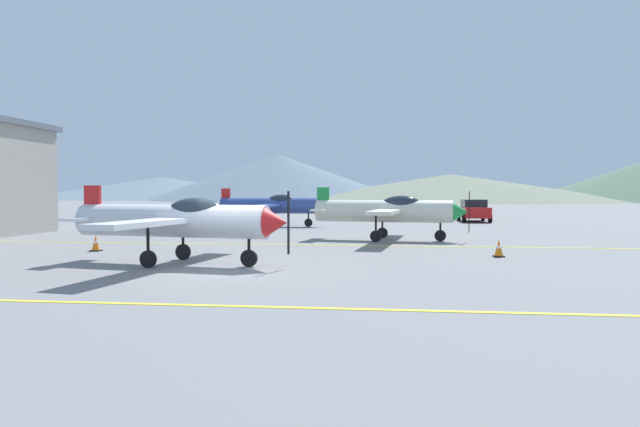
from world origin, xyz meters
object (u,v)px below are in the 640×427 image
object	(u,v)px
airplane_mid	(389,210)
car_sedan	(474,210)
airplane_far	(273,205)
traffic_cone_side	(499,248)
traffic_cone_front	(96,243)
airplane_near	(179,220)

from	to	relation	value
airplane_mid	car_sedan	distance (m)	17.71
car_sedan	airplane_mid	bearing A→B (deg)	-110.82
airplane_far	traffic_cone_side	world-z (taller)	airplane_far
airplane_mid	airplane_far	world-z (taller)	same
airplane_mid	traffic_cone_front	size ratio (longest dim) A/B	13.63
airplane_mid	traffic_cone_front	world-z (taller)	airplane_mid
airplane_near	car_sedan	world-z (taller)	airplane_near
airplane_near	car_sedan	distance (m)	28.60
airplane_far	traffic_cone_front	world-z (taller)	airplane_far
airplane_far	airplane_mid	bearing A→B (deg)	-52.07
traffic_cone_front	airplane_near	bearing A→B (deg)	-35.75
airplane_mid	airplane_far	size ratio (longest dim) A/B	1.00
airplane_far	traffic_cone_side	bearing A→B (deg)	-54.67
airplane_far	traffic_cone_side	size ratio (longest dim) A/B	13.56
airplane_far	traffic_cone_front	distance (m)	15.62
airplane_near	airplane_mid	distance (m)	11.11
car_sedan	traffic_cone_side	world-z (taller)	car_sedan
airplane_far	traffic_cone_front	bearing A→B (deg)	-103.37
traffic_cone_front	traffic_cone_side	bearing A→B (deg)	-0.60
airplane_near	traffic_cone_front	world-z (taller)	airplane_near
car_sedan	traffic_cone_side	bearing A→B (deg)	-96.71
airplane_near	traffic_cone_side	xyz separation A→B (m)	(10.02, 3.04, -1.06)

